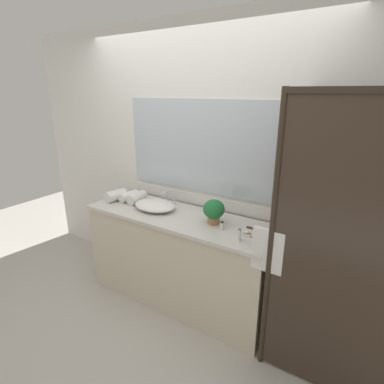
{
  "coord_description": "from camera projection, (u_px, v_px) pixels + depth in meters",
  "views": [
    {
      "loc": [
        1.48,
        -2.07,
        1.97
      ],
      "look_at": [
        0.15,
        0.0,
        1.15
      ],
      "focal_mm": 28.37,
      "sensor_mm": 36.0,
      "label": 1
    }
  ],
  "objects": [
    {
      "name": "ground_plane",
      "position": [
        179.0,
        298.0,
        3.04
      ],
      "size": [
        8.0,
        8.0,
        0.0
      ],
      "primitive_type": "plane",
      "color": "#B7B2A8"
    },
    {
      "name": "wall_back_with_mirror",
      "position": [
        198.0,
        165.0,
        2.9
      ],
      "size": [
        4.4,
        0.06,
        2.6
      ],
      "color": "silver",
      "rests_on": "ground_plane"
    },
    {
      "name": "vanity_cabinet",
      "position": [
        179.0,
        258.0,
        2.91
      ],
      "size": [
        1.8,
        0.58,
        0.9
      ],
      "color": "beige",
      "rests_on": "ground_plane"
    },
    {
      "name": "shower_enclosure",
      "position": [
        326.0,
        249.0,
        1.91
      ],
      "size": [
        1.2,
        0.59,
        2.0
      ],
      "color": "#2D2319",
      "rests_on": "ground_plane"
    },
    {
      "name": "sink_basin",
      "position": [
        155.0,
        205.0,
        2.88
      ],
      "size": [
        0.42,
        0.31,
        0.08
      ],
      "primitive_type": "ellipsoid",
      "color": "white",
      "rests_on": "vanity_cabinet"
    },
    {
      "name": "faucet",
      "position": [
        167.0,
        199.0,
        3.03
      ],
      "size": [
        0.17,
        0.15,
        0.14
      ],
      "color": "silver",
      "rests_on": "vanity_cabinet"
    },
    {
      "name": "potted_plant",
      "position": [
        214.0,
        210.0,
        2.55
      ],
      "size": [
        0.18,
        0.18,
        0.21
      ],
      "color": "#B77A51",
      "rests_on": "vanity_cabinet"
    },
    {
      "name": "soap_dish",
      "position": [
        247.0,
        233.0,
        2.38
      ],
      "size": [
        0.1,
        0.07,
        0.04
      ],
      "color": "silver",
      "rests_on": "vanity_cabinet"
    },
    {
      "name": "amenity_bottle_lotion",
      "position": [
        239.0,
        235.0,
        2.28
      ],
      "size": [
        0.02,
        0.02,
        0.1
      ],
      "color": "silver",
      "rests_on": "vanity_cabinet"
    },
    {
      "name": "amenity_bottle_body_wash",
      "position": [
        222.0,
        226.0,
        2.46
      ],
      "size": [
        0.03,
        0.03,
        0.07
      ],
      "color": "white",
      "rests_on": "vanity_cabinet"
    },
    {
      "name": "rolled_towel_near_edge",
      "position": [
        116.0,
        195.0,
        3.11
      ],
      "size": [
        0.15,
        0.22,
        0.11
      ],
      "primitive_type": "cylinder",
      "rotation": [
        1.57,
        0.0,
        -0.19
      ],
      "color": "white",
      "rests_on": "vanity_cabinet"
    },
    {
      "name": "rolled_towel_middle",
      "position": [
        129.0,
        196.0,
        3.11
      ],
      "size": [
        0.11,
        0.22,
        0.09
      ],
      "primitive_type": "cylinder",
      "rotation": [
        1.57,
        0.0,
        -0.07
      ],
      "color": "white",
      "rests_on": "vanity_cabinet"
    },
    {
      "name": "rolled_towel_far_edge",
      "position": [
        137.0,
        198.0,
        3.05
      ],
      "size": [
        0.11,
        0.21,
        0.1
      ],
      "primitive_type": "cylinder",
      "rotation": [
        1.57,
        0.0,
        0.05
      ],
      "color": "white",
      "rests_on": "vanity_cabinet"
    }
  ]
}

